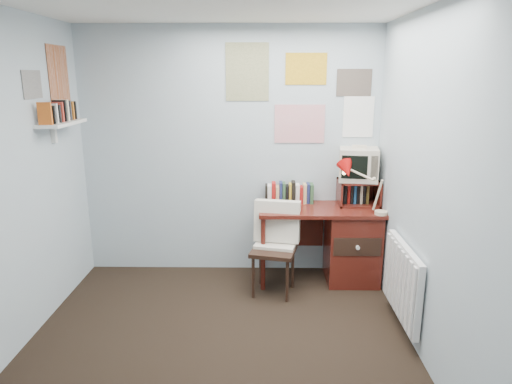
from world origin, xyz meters
TOP-DOWN VIEW (x-y plane):
  - ground at (0.00, 0.00)m, footprint 3.50×3.50m
  - back_wall at (0.00, 1.75)m, footprint 3.00×0.02m
  - right_wall at (1.50, 0.00)m, footprint 0.02×3.50m
  - desk at (1.17, 1.48)m, footprint 1.20×0.55m
  - desk_chair at (0.44, 1.18)m, footprint 0.52×0.50m
  - desk_lamp at (1.44, 1.26)m, footprint 0.36×0.33m
  - tv_riser at (1.29, 1.59)m, footprint 0.40×0.30m
  - crt_tv at (1.28, 1.61)m, footprint 0.42×0.39m
  - book_row at (0.66, 1.66)m, footprint 0.60×0.14m
  - radiator at (1.46, 0.55)m, footprint 0.09×0.80m
  - wall_shelf at (-1.40, 1.10)m, footprint 0.20×0.62m
  - posters_back at (0.70, 1.74)m, footprint 1.20×0.01m
  - posters_left at (-1.49, 1.10)m, footprint 0.01×0.70m

SIDE VIEW (x-z plane):
  - ground at x=0.00m, z-range 0.00..0.00m
  - desk at x=1.17m, z-range 0.03..0.79m
  - radiator at x=1.46m, z-range 0.12..0.72m
  - desk_chair at x=0.44m, z-range 0.00..0.85m
  - book_row at x=0.66m, z-range 0.76..0.98m
  - tv_riser at x=1.29m, z-range 0.76..1.01m
  - desk_lamp at x=1.44m, z-range 0.76..1.20m
  - crt_tv at x=1.28m, z-range 1.01..1.36m
  - back_wall at x=0.00m, z-range 0.00..2.50m
  - right_wall at x=1.50m, z-range 0.00..2.50m
  - wall_shelf at x=-1.40m, z-range 1.50..1.74m
  - posters_back at x=0.70m, z-range 1.40..2.30m
  - posters_left at x=-1.49m, z-range 1.70..2.30m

